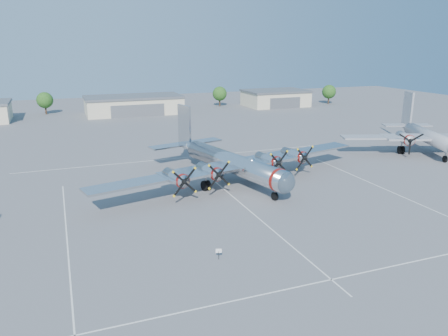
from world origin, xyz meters
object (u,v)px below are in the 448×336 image
object	(u,v)px
tree_far_east	(329,92)
info_placard	(219,252)
hangar_east	(275,98)
main_bomber_b29	(229,180)
tree_east	(220,94)
twin_engine_east	(425,152)
tree_west	(45,100)
hangar_center	(134,105)

from	to	relation	value
tree_far_east	info_placard	bearing A→B (deg)	-128.79
hangar_east	main_bomber_b29	bearing A→B (deg)	-122.09
tree_east	twin_engine_east	distance (m)	77.15
tree_west	twin_engine_east	bearing A→B (deg)	-47.96
tree_east	twin_engine_east	size ratio (longest dim) A/B	0.20
tree_west	tree_far_east	distance (m)	93.54
hangar_center	hangar_east	bearing A→B (deg)	0.00
hangar_center	twin_engine_east	bearing A→B (deg)	-57.12
hangar_east	tree_far_east	bearing A→B (deg)	-5.61
hangar_center	main_bomber_b29	size ratio (longest dim) A/B	0.62
tree_east	hangar_center	bearing A→B (deg)	-168.62
hangar_center	main_bomber_b29	bearing A→B (deg)	-88.30
tree_far_east	twin_engine_east	bearing A→B (deg)	-108.84
hangar_center	main_bomber_b29	distance (m)	73.17
tree_west	main_bomber_b29	world-z (taller)	tree_west
hangar_center	hangar_east	xyz separation A→B (m)	(48.00, 0.00, 0.00)
twin_engine_east	hangar_east	bearing A→B (deg)	107.37
hangar_east	tree_west	size ratio (longest dim) A/B	3.10
tree_far_east	hangar_east	bearing A→B (deg)	174.39
info_placard	tree_far_east	bearing A→B (deg)	71.72
hangar_center	tree_west	world-z (taller)	tree_west
hangar_center	info_placard	bearing A→B (deg)	-94.82
main_bomber_b29	hangar_center	bearing A→B (deg)	77.83
hangar_east	tree_far_east	size ratio (longest dim) A/B	3.10
hangar_east	info_placard	world-z (taller)	hangar_east
tree_east	info_placard	size ratio (longest dim) A/B	5.83
tree_west	tree_far_east	world-z (taller)	same
tree_east	main_bomber_b29	bearing A→B (deg)	-109.38
hangar_center	twin_engine_east	size ratio (longest dim) A/B	0.84
hangar_center	twin_engine_east	world-z (taller)	hangar_center
tree_east	tree_west	bearing A→B (deg)	177.92
hangar_east	tree_west	bearing A→B (deg)	173.72
twin_engine_east	info_placard	size ratio (longest dim) A/B	29.77
hangar_center	hangar_east	size ratio (longest dim) A/B	1.39
hangar_center	hangar_east	distance (m)	48.00
tree_east	tree_far_east	size ratio (longest dim) A/B	1.00
info_placard	hangar_center	bearing A→B (deg)	105.69
hangar_center	tree_east	world-z (taller)	tree_east
hangar_east	tree_west	world-z (taller)	tree_west
tree_east	tree_far_east	distance (m)	38.83
hangar_center	tree_west	bearing A→B (deg)	162.18
main_bomber_b29	info_placard	distance (m)	25.82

